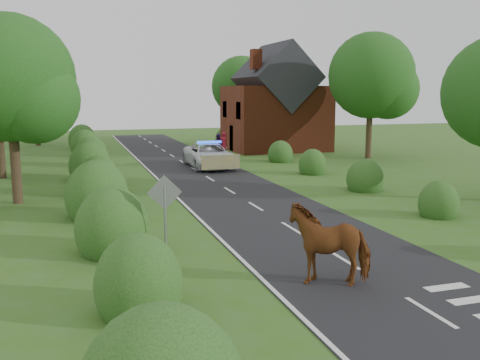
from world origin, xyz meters
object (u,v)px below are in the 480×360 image
object	(u,v)px
cow	(329,248)
police_van	(209,155)
pedestrian_purple	(218,145)
road_sign	(165,204)
pedestrian_red	(224,144)

from	to	relation	value
cow	police_van	distance (m)	22.13
cow	pedestrian_purple	world-z (taller)	cow
road_sign	pedestrian_purple	world-z (taller)	road_sign
road_sign	pedestrian_red	bearing A→B (deg)	70.29
road_sign	police_van	bearing A→B (deg)	71.70
road_sign	pedestrian_purple	bearing A→B (deg)	71.21
police_van	pedestrian_red	world-z (taller)	pedestrian_red
cow	pedestrian_red	distance (m)	28.86
pedestrian_red	pedestrian_purple	xyz separation A→B (m)	(-0.45, 0.03, -0.06)
pedestrian_red	cow	bearing A→B (deg)	62.25
cow	pedestrian_red	world-z (taller)	pedestrian_red
cow	police_van	world-z (taller)	police_van
police_van	pedestrian_purple	size ratio (longest dim) A/B	3.42
cow	pedestrian_red	bearing A→B (deg)	-170.52
cow	pedestrian_purple	bearing A→B (deg)	-169.64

